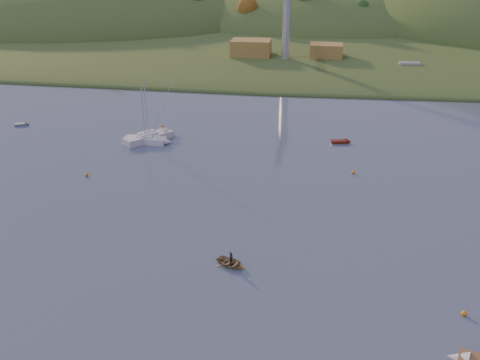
# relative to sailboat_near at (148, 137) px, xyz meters

# --- Properties ---
(far_shore) EXTENTS (620.00, 220.00, 1.50)m
(far_shore) POSITION_rel_sailboat_near_xyz_m (18.03, 172.95, -0.78)
(far_shore) COLOR #324B1E
(far_shore) RESTS_ON ground
(shore_slope) EXTENTS (640.00, 150.00, 7.00)m
(shore_slope) POSITION_rel_sailboat_near_xyz_m (18.03, 107.95, -0.78)
(shore_slope) COLOR #324B1E
(shore_slope) RESTS_ON ground
(hill_left) EXTENTS (170.00, 140.00, 44.00)m
(hill_left) POSITION_rel_sailboat_near_xyz_m (-71.97, 142.95, -0.78)
(hill_left) COLOR #324B1E
(hill_left) RESTS_ON ground
(hill_center) EXTENTS (140.00, 120.00, 36.00)m
(hill_center) POSITION_rel_sailboat_near_xyz_m (28.03, 152.95, -0.78)
(hill_center) COLOR #324B1E
(hill_center) RESTS_ON ground
(hillside_trees) EXTENTS (280.00, 50.00, 32.00)m
(hillside_trees) POSITION_rel_sailboat_near_xyz_m (18.03, 127.95, -0.78)
(hillside_trees) COLOR #1D4518
(hillside_trees) RESTS_ON ground
(wharf) EXTENTS (42.00, 16.00, 2.40)m
(wharf) POSITION_rel_sailboat_near_xyz_m (23.03, 64.95, 0.42)
(wharf) COLOR slate
(wharf) RESTS_ON ground
(shed_west) EXTENTS (11.00, 8.00, 4.80)m
(shed_west) POSITION_rel_sailboat_near_xyz_m (10.03, 65.95, 4.02)
(shed_west) COLOR #AA8538
(shed_west) RESTS_ON wharf
(shed_east) EXTENTS (9.00, 7.00, 4.00)m
(shed_east) POSITION_rel_sailboat_near_xyz_m (31.03, 66.95, 3.62)
(shed_east) COLOR #AA8538
(shed_east) RESTS_ON wharf
(dock_crane) EXTENTS (3.20, 28.00, 20.30)m
(dock_crane) POSITION_rel_sailboat_near_xyz_m (20.03, 61.34, 16.40)
(dock_crane) COLOR #B7B7BC
(dock_crane) RESTS_ON wharf
(sailboat_near) EXTENTS (7.81, 8.28, 12.16)m
(sailboat_near) POSITION_rel_sailboat_near_xyz_m (0.00, 0.00, 0.00)
(sailboat_near) COLOR silver
(sailboat_near) RESTS_ON ground
(sailboat_far) EXTENTS (7.40, 2.62, 10.11)m
(sailboat_far) POSITION_rel_sailboat_near_xyz_m (-0.26, -0.91, -0.10)
(sailboat_far) COLOR silver
(sailboat_far) RESTS_ON ground
(canoe) EXTENTS (4.18, 3.75, 0.71)m
(canoe) POSITION_rel_sailboat_near_xyz_m (20.86, -37.34, -0.42)
(canoe) COLOR #9F8858
(canoe) RESTS_ON ground
(paddler) EXTENTS (0.55, 0.63, 1.45)m
(paddler) POSITION_rel_sailboat_near_xyz_m (20.86, -37.34, -0.05)
(paddler) COLOR black
(paddler) RESTS_ON ground
(red_tender) EXTENTS (3.72, 1.88, 1.21)m
(red_tender) POSITION_rel_sailboat_near_xyz_m (34.23, 4.04, -0.53)
(red_tender) COLOR #5E1A0D
(red_tender) RESTS_ON ground
(grey_dinghy) EXTENTS (2.87, 1.93, 1.01)m
(grey_dinghy) POSITION_rel_sailboat_near_xyz_m (-26.37, 5.26, -0.57)
(grey_dinghy) COLOR slate
(grey_dinghy) RESTS_ON ground
(work_vessel) EXTENTS (12.58, 5.10, 3.18)m
(work_vessel) POSITION_rel_sailboat_near_xyz_m (53.03, 60.95, 0.36)
(work_vessel) COLOR #505F6A
(work_vessel) RESTS_ON ground
(buoy_0) EXTENTS (0.50, 0.50, 0.50)m
(buoy_0) POSITION_rel_sailboat_near_xyz_m (43.92, -42.56, -0.53)
(buoy_0) COLOR orange
(buoy_0) RESTS_ON ground
(buoy_1) EXTENTS (0.50, 0.50, 0.50)m
(buoy_1) POSITION_rel_sailboat_near_xyz_m (35.25, -9.65, -0.53)
(buoy_1) COLOR orange
(buoy_1) RESTS_ON ground
(buoy_2) EXTENTS (0.50, 0.50, 0.50)m
(buoy_2) POSITION_rel_sailboat_near_xyz_m (-4.55, -16.35, -0.53)
(buoy_2) COLOR orange
(buoy_2) RESTS_ON ground
(buoy_3) EXTENTS (0.50, 0.50, 0.50)m
(buoy_3) POSITION_rel_sailboat_near_xyz_m (0.22, 7.85, -0.53)
(buoy_3) COLOR orange
(buoy_3) RESTS_ON ground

